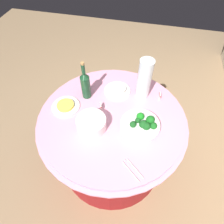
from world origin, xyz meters
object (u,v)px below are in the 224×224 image
food_plate_fried_egg (66,106)px  label_placard_front (160,96)px  broccoli_bowl (141,125)px  label_placard_mid (101,106)px  decorative_fruit_vase (144,80)px  plate_stack (91,124)px  wine_bottle (85,84)px  food_plate_rice (117,90)px  serving_tongs (132,169)px  label_placard_rear (146,81)px

food_plate_fried_egg → label_placard_front: 0.76m
broccoli_bowl → label_placard_mid: (-0.12, -0.33, -0.01)m
decorative_fruit_vase → label_placard_front: bearing=85.1°
broccoli_bowl → plate_stack: (0.07, -0.34, 0.01)m
plate_stack → wine_bottle: bearing=-155.9°
plate_stack → food_plate_rice: bearing=166.0°
serving_tongs → label_placard_rear: 0.79m
serving_tongs → label_placard_mid: (-0.43, -0.32, 0.03)m
plate_stack → food_plate_rice: size_ratio=0.95×
broccoli_bowl → label_placard_rear: bearing=-177.8°
serving_tongs → label_placard_mid: label_placard_mid is taller
plate_stack → food_plate_rice: 0.42m
food_plate_fried_egg → label_placard_mid: 0.28m
wine_bottle → label_placard_rear: wine_bottle is taller
wine_bottle → label_placard_rear: 0.53m
wine_bottle → decorative_fruit_vase: decorative_fruit_vase is taller
broccoli_bowl → serving_tongs: size_ratio=1.85×
wine_bottle → decorative_fruit_vase: bearing=105.1°
food_plate_fried_egg → wine_bottle: bearing=140.6°
decorative_fruit_vase → food_plate_rice: 0.25m
decorative_fruit_vase → serving_tongs: bearing=2.5°
broccoli_bowl → wine_bottle: size_ratio=0.83×
broccoli_bowl → decorative_fruit_vase: bearing=-174.3°
food_plate_rice → label_placard_front: size_ratio=4.00×
wine_bottle → food_plate_rice: (-0.11, 0.23, -0.11)m
broccoli_bowl → food_plate_fried_egg: size_ratio=1.27×
label_placard_front → serving_tongs: bearing=-10.2°
broccoli_bowl → decorative_fruit_vase: size_ratio=0.82×
decorative_fruit_vase → food_plate_rice: decorative_fruit_vase is taller
label_placard_mid → label_placard_rear: size_ratio=1.00×
broccoli_bowl → wine_bottle: (-0.23, -0.47, 0.09)m
serving_tongs → label_placard_front: bearing=169.8°
food_plate_fried_egg → plate_stack: bearing=61.4°
wine_bottle → label_placard_mid: bearing=53.5°
wine_bottle → food_plate_fried_egg: bearing=-39.4°
decorative_fruit_vase → label_placard_rear: size_ratio=6.18×
serving_tongs → label_placard_front: label_placard_front is taller
serving_tongs → label_placard_rear: label_placard_rear is taller
label_placard_mid → serving_tongs: bearing=36.7°
plate_stack → label_placard_mid: size_ratio=3.82×
label_placard_front → plate_stack: bearing=-48.5°
decorative_fruit_vase → broccoli_bowl: bearing=5.7°
food_plate_rice → wine_bottle: bearing=-64.6°
serving_tongs → food_plate_rice: food_plate_rice is taller
plate_stack → wine_bottle: size_ratio=0.62×
food_plate_fried_egg → label_placard_front: (-0.26, 0.71, 0.02)m
broccoli_bowl → label_placard_rear: broccoli_bowl is taller
serving_tongs → food_plate_fried_egg: bearing=-123.0°
food_plate_rice → label_placard_mid: bearing=-21.0°
broccoli_bowl → food_plate_rice: (-0.34, -0.24, -0.03)m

